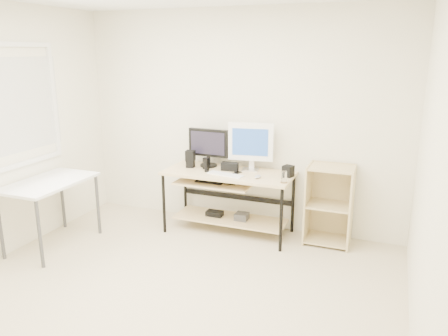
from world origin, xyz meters
TOP-DOWN VIEW (x-y plane):
  - room at (-0.14, 0.04)m, footprint 4.01×4.01m
  - desk at (-0.03, 1.66)m, footprint 1.50×0.65m
  - side_table at (-1.68, 0.60)m, footprint 0.60×1.00m
  - shelf_unit at (1.15, 1.82)m, footprint 0.50×0.40m
  - black_monitor at (-0.32, 1.81)m, footprint 0.50×0.21m
  - white_imac at (0.21, 1.82)m, footprint 0.53×0.17m
  - keyboard at (0.02, 1.51)m, footprint 0.44×0.19m
  - mouse at (0.39, 1.53)m, footprint 0.08×0.11m
  - center_speaker at (-0.01, 1.72)m, footprint 0.20×0.10m
  - speaker_left at (-0.50, 1.68)m, footprint 0.12×0.12m
  - speaker_right at (0.69, 1.72)m, footprint 0.13×0.13m
  - audio_controller at (-0.29, 1.66)m, footprint 0.08×0.06m
  - volume_puck at (-0.24, 1.57)m, footprint 0.07×0.07m
  - smartphone at (0.11, 1.64)m, footprint 0.09×0.12m
  - coaster at (0.70, 1.47)m, footprint 0.08×0.08m
  - drinking_glass at (0.70, 1.47)m, footprint 0.06×0.06m

SIDE VIEW (x-z plane):
  - shelf_unit at x=1.15m, z-range 0.00..0.90m
  - desk at x=-0.03m, z-range 0.16..0.91m
  - side_table at x=-1.68m, z-range 0.30..1.05m
  - coaster at x=0.70m, z-range 0.75..0.76m
  - smartphone at x=0.11m, z-range 0.75..0.76m
  - keyboard at x=0.02m, z-range 0.75..0.76m
  - volume_puck at x=-0.24m, z-range 0.75..0.77m
  - mouse at x=0.39m, z-range 0.75..0.79m
  - center_speaker at x=-0.01m, z-range 0.75..0.85m
  - speaker_right at x=0.69m, z-range 0.75..0.88m
  - drinking_glass at x=0.70m, z-range 0.76..0.88m
  - audio_controller at x=-0.29m, z-range 0.75..0.89m
  - speaker_left at x=-0.50m, z-range 0.76..0.96m
  - black_monitor at x=-0.32m, z-range 0.78..1.24m
  - white_imac at x=0.21m, z-range 0.79..1.36m
  - room at x=-0.14m, z-range 0.01..2.63m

